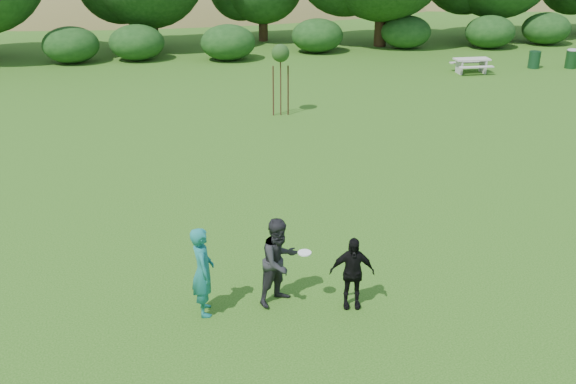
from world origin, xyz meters
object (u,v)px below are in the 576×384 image
Objects in this scene: player_grey at (279,261)px; picnic_table at (472,63)px; player_teal at (203,271)px; player_black at (352,273)px; trash_can_lidded at (572,58)px; sapling at (281,55)px; trash_can_near at (534,60)px.

picnic_table is (13.02, 19.74, -0.41)m from player_grey.
player_black is (2.94, -0.26, -0.16)m from player_teal.
picnic_table is 5.79m from trash_can_lidded.
sapling is 17.94m from trash_can_lidded.
player_grey is 1.03× the size of picnic_table.
player_teal is at bearing -126.20° from picnic_table.
player_black reaches higher than trash_can_lidded.
player_grey is (1.54, 0.15, -0.00)m from player_teal.
sapling is at bearing -159.04° from trash_can_lidded.
sapling reaches higher than trash_can_near.
sapling reaches higher than trash_can_lidded.
trash_can_lidded is (5.78, 0.29, 0.02)m from picnic_table.
trash_can_lidded is (20.34, 20.19, -0.39)m from player_teal.
player_teal is 2.96m from player_black.
player_black is (1.40, -0.40, -0.16)m from player_grey.
player_black is 25.89m from trash_can_near.
trash_can_near is 0.50× the size of picnic_table.
sapling is (3.68, 13.81, 1.49)m from player_teal.
sapling is (0.74, 14.06, 1.65)m from player_black.
player_black is at bearing -126.64° from trash_can_near.
player_black is 0.54× the size of sapling.
player_teal is 1.78× the size of trash_can_lidded.
player_black is 14.18m from sapling.
picnic_table is at bearing -177.08° from trash_can_lidded.
trash_can_lidded is (17.40, 20.44, -0.23)m from player_black.
trash_can_near is at bearing 24.52° from sapling.
picnic_table is at bearing -170.71° from trash_can_near.
trash_can_near is 16.30m from sapling.
sapling is 2.71× the size of trash_can_lidded.
picnic_table is at bearing 68.61° from player_black.
player_grey reaches higher than trash_can_near.
player_teal is at bearing -176.38° from player_black.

